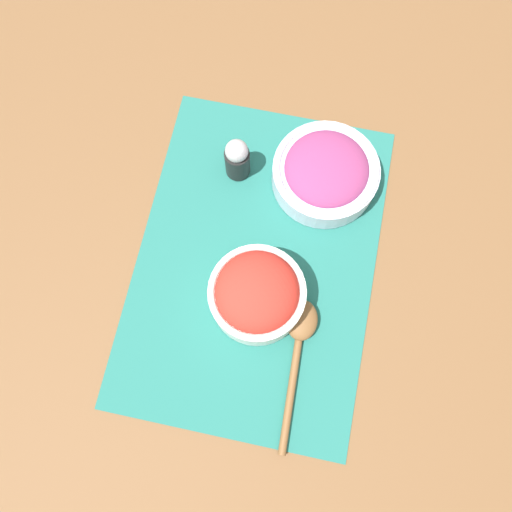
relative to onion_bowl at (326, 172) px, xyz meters
name	(u,v)px	position (x,y,z in m)	size (l,w,h in m)	color
ground_plane	(256,262)	(-0.16, 0.08, -0.04)	(3.00, 3.00, 0.00)	brown
placemat	(256,261)	(-0.16, 0.08, -0.04)	(0.55, 0.39, 0.00)	#236B60
onion_bowl	(326,172)	(0.00, 0.00, 0.00)	(0.18, 0.18, 0.07)	silver
tomato_bowl	(257,294)	(-0.23, 0.07, 0.01)	(0.15, 0.15, 0.10)	white
wooden_spoon	(299,337)	(-0.27, -0.01, -0.02)	(0.23, 0.05, 0.03)	brown
pepper_shaker	(237,159)	(-0.01, 0.15, 0.01)	(0.04, 0.04, 0.09)	black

